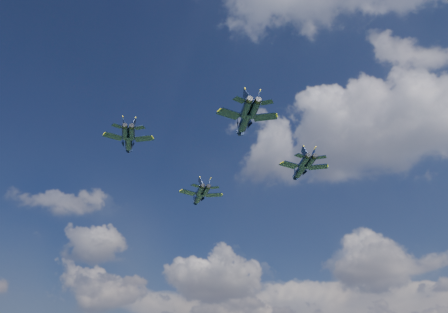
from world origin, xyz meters
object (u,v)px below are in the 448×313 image
jet_lead (199,197)px  jet_left (129,142)px  jet_right (301,170)px  jet_slot (245,121)px

jet_lead → jet_left: jet_left is taller
jet_lead → jet_right: 27.66m
jet_left → jet_slot: size_ratio=0.94×
jet_lead → jet_right: bearing=-46.5°
jet_right → jet_slot: (-0.60, -26.41, -0.66)m
jet_left → jet_slot: bearing=-39.8°
jet_lead → jet_right: size_ratio=0.94×
jet_lead → jet_slot: jet_slot is taller
jet_lead → jet_left: (-0.78, -27.04, 3.25)m
jet_lead → jet_left: bearing=-135.6°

